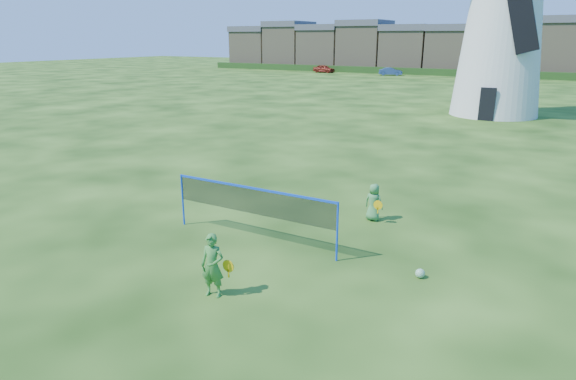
% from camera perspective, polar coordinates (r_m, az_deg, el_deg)
% --- Properties ---
extents(ground, '(220.00, 220.00, 0.00)m').
position_cam_1_polar(ground, '(13.16, -1.86, -6.68)').
color(ground, black).
rests_on(ground, ground).
extents(windmill, '(14.66, 6.02, 18.95)m').
position_cam_1_polar(windmill, '(38.62, 23.76, 17.34)').
color(windmill, silver).
rests_on(windmill, ground).
extents(badminton_net, '(5.05, 0.05, 1.55)m').
position_cam_1_polar(badminton_net, '(13.18, -4.13, -1.36)').
color(badminton_net, blue).
rests_on(badminton_net, ground).
extents(player_girl, '(0.71, 0.45, 1.42)m').
position_cam_1_polar(player_girl, '(10.66, -8.76, -8.68)').
color(player_girl, '#3B8334').
rests_on(player_girl, ground).
extents(player_boy, '(0.65, 0.43, 1.15)m').
position_cam_1_polar(player_boy, '(15.09, 9.94, -1.41)').
color(player_boy, '#458F4B').
rests_on(player_boy, ground).
extents(play_ball, '(0.22, 0.22, 0.22)m').
position_cam_1_polar(play_ball, '(11.94, 15.11, -9.34)').
color(play_ball, green).
rests_on(play_ball, ground).
extents(terraced_houses, '(59.71, 8.40, 8.34)m').
position_cam_1_polar(terraced_houses, '(87.01, 11.44, 16.01)').
color(terraced_houses, gray).
rests_on(terraced_houses, ground).
extents(hedge, '(62.00, 0.80, 1.00)m').
position_cam_1_polar(hedge, '(81.45, 9.95, 13.57)').
color(hedge, '#193814').
rests_on(hedge, ground).
extents(car_left, '(3.87, 2.08, 1.25)m').
position_cam_1_polar(car_left, '(82.03, 4.22, 13.89)').
color(car_left, maroon).
rests_on(car_left, ground).
extents(car_right, '(3.66, 2.08, 1.14)m').
position_cam_1_polar(car_right, '(77.36, 11.86, 13.34)').
color(car_right, navy).
rests_on(car_right, ground).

